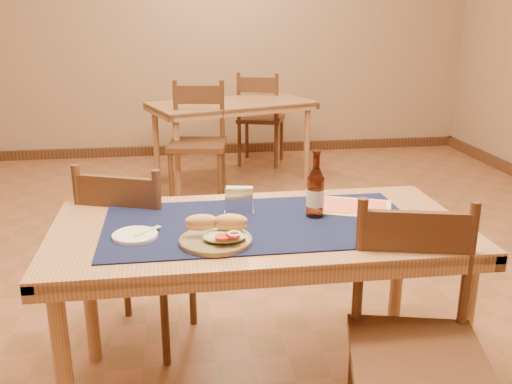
{
  "coord_description": "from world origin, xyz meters",
  "views": [
    {
      "loc": [
        -0.32,
        -2.85,
        1.54
      ],
      "look_at": [
        0.0,
        -0.7,
        0.85
      ],
      "focal_mm": 40.0,
      "sensor_mm": 36.0,
      "label": 1
    }
  ],
  "objects": [
    {
      "name": "beer_bottle",
      "position": [
        0.23,
        -0.76,
        0.86
      ],
      "size": [
        0.07,
        0.07,
        0.27
      ],
      "color": "#4C1F0D",
      "rests_on": "placemat"
    },
    {
      "name": "chair_main_far",
      "position": [
        -0.51,
        -0.37,
        0.48
      ],
      "size": [
        0.55,
        0.55,
        0.92
      ],
      "color": "#4C2F1B",
      "rests_on": "ground"
    },
    {
      "name": "chair_main_near",
      "position": [
        0.45,
        -1.29,
        0.49
      ],
      "size": [
        0.52,
        0.52,
        0.94
      ],
      "color": "#4C2F1B",
      "rests_on": "ground"
    },
    {
      "name": "baseboard",
      "position": [
        0.0,
        0.0,
        0.05
      ],
      "size": [
        6.0,
        7.0,
        0.1
      ],
      "color": "#4C2F1B",
      "rests_on": "ground"
    },
    {
      "name": "main_table",
      "position": [
        0.0,
        -0.8,
        0.67
      ],
      "size": [
        1.6,
        0.8,
        0.75
      ],
      "color": "#A9764F",
      "rests_on": "ground"
    },
    {
      "name": "chair_back_near",
      "position": [
        -0.12,
        1.8,
        0.52
      ],
      "size": [
        0.52,
        0.52,
        0.99
      ],
      "color": "#4C2F1B",
      "rests_on": "ground"
    },
    {
      "name": "back_table",
      "position": [
        0.22,
        2.34,
        0.67
      ],
      "size": [
        1.61,
        1.16,
        0.75
      ],
      "color": "#A9764F",
      "rests_on": "ground"
    },
    {
      "name": "napkin_holder",
      "position": [
        -0.06,
        -0.67,
        0.81
      ],
      "size": [
        0.13,
        0.06,
        0.11
      ],
      "color": "white",
      "rests_on": "placemat"
    },
    {
      "name": "sandwich_plate",
      "position": [
        -0.18,
        -0.97,
        0.78
      ],
      "size": [
        0.26,
        0.26,
        0.1
      ],
      "color": "brown",
      "rests_on": "placemat"
    },
    {
      "name": "menu_card",
      "position": [
        0.41,
        -0.67,
        0.76
      ],
      "size": [
        0.39,
        0.34,
        0.01
      ],
      "color": "beige",
      "rests_on": "placemat"
    },
    {
      "name": "side_plate",
      "position": [
        -0.47,
        -0.88,
        0.76
      ],
      "size": [
        0.17,
        0.17,
        0.01
      ],
      "color": "white",
      "rests_on": "placemat"
    },
    {
      "name": "fork",
      "position": [
        -0.42,
        -0.86,
        0.77
      ],
      "size": [
        0.1,
        0.11,
        0.0
      ],
      "color": "#85D273",
      "rests_on": "side_plate"
    },
    {
      "name": "room",
      "position": [
        0.0,
        0.0,
        1.4
      ],
      "size": [
        6.04,
        7.04,
        2.84
      ],
      "color": "#915A3F",
      "rests_on": "ground"
    },
    {
      "name": "placemat",
      "position": [
        0.0,
        -0.8,
        0.75
      ],
      "size": [
        1.2,
        0.6,
        0.01
      ],
      "primitive_type": "cube",
      "color": "#0F1939",
      "rests_on": "main_table"
    },
    {
      "name": "chair_back_far",
      "position": [
        0.57,
        2.92,
        0.5
      ],
      "size": [
        0.57,
        0.57,
        0.96
      ],
      "color": "#4C2F1B",
      "rests_on": "ground"
    }
  ]
}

